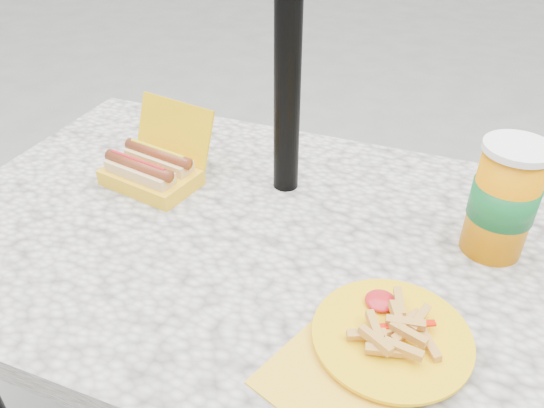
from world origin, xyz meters
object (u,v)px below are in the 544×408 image
at_px(hotdog_box, 152,169).
at_px(fries_plate, 388,338).
at_px(soda_cup, 504,200).
at_px(umbrella_pole, 289,10).

relative_size(hotdog_box, fries_plate, 0.68).
distance_m(fries_plate, soda_cup, 0.31).
bearing_deg(soda_cup, umbrella_pole, 171.46).
bearing_deg(fries_plate, soda_cup, 65.89).
bearing_deg(soda_cup, fries_plate, -114.11).
height_order(hotdog_box, soda_cup, soda_cup).
height_order(hotdog_box, fries_plate, hotdog_box).
height_order(umbrella_pole, hotdog_box, umbrella_pole).
xyz_separation_m(umbrella_pole, fries_plate, (0.28, -0.34, -0.34)).
distance_m(umbrella_pole, soda_cup, 0.47).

